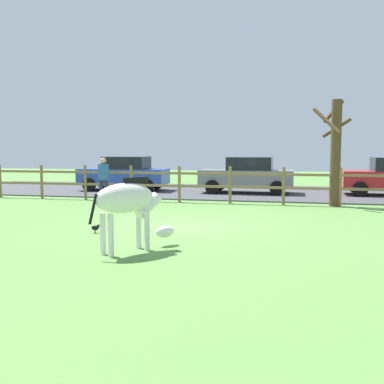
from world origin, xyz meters
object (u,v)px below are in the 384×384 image
(bare_tree, at_px, (335,150))
(parked_car_blue, at_px, (125,173))
(visitor_near_fence, at_px, (104,178))
(zebra, at_px, (129,203))
(parked_car_grey, at_px, (247,175))
(crow_on_grass, at_px, (95,228))

(bare_tree, distance_m, parked_car_blue, 9.74)
(bare_tree, relative_size, visitor_near_fence, 2.21)
(zebra, bearing_deg, parked_car_grey, 85.31)
(parked_car_blue, bearing_deg, bare_tree, -21.17)
(parked_car_grey, bearing_deg, bare_tree, -46.48)
(parked_car_grey, bearing_deg, zebra, -94.69)
(zebra, height_order, parked_car_grey, parked_car_grey)
(crow_on_grass, relative_size, parked_car_blue, 0.05)
(visitor_near_fence, bearing_deg, bare_tree, 4.83)
(parked_car_blue, height_order, parked_car_grey, same)
(parked_car_grey, xyz_separation_m, visitor_near_fence, (-4.83, -4.22, 0.06))
(zebra, height_order, crow_on_grass, zebra)
(zebra, distance_m, visitor_near_fence, 8.43)
(bare_tree, xyz_separation_m, parked_car_blue, (-9.02, 3.49, -1.08))
(parked_car_blue, height_order, visitor_near_fence, visitor_near_fence)
(crow_on_grass, xyz_separation_m, visitor_near_fence, (-2.41, 5.84, 0.78))
(parked_car_blue, distance_m, parked_car_grey, 5.67)
(visitor_near_fence, bearing_deg, crow_on_grass, -67.60)
(parked_car_blue, distance_m, visitor_near_fence, 4.27)
(bare_tree, relative_size, parked_car_grey, 0.91)
(bare_tree, xyz_separation_m, parked_car_grey, (-3.35, 3.53, -1.08))
(crow_on_grass, bearing_deg, visitor_near_fence, 112.40)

